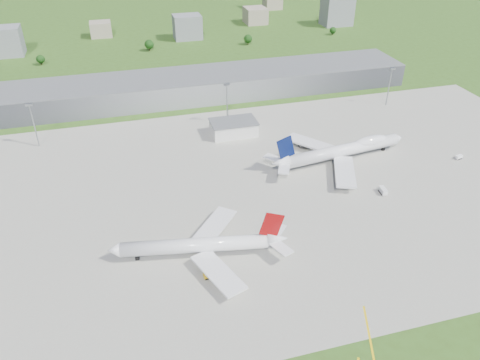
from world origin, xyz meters
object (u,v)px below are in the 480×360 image
object	(u,v)px
airliner_red_twin	(202,246)
van_white_far	(459,157)
airliner_blue_quad	(343,150)
van_white_near	(383,191)
tug_yellow	(209,275)

from	to	relation	value
airliner_red_twin	van_white_far	size ratio (longest dim) A/B	16.16
airliner_blue_quad	van_white_near	xyz separation A→B (m)	(4.38, -34.78, -4.46)
tug_yellow	airliner_red_twin	bearing A→B (deg)	84.54
van_white_near	van_white_far	size ratio (longest dim) A/B	1.32
tug_yellow	van_white_near	xyz separation A→B (m)	(92.47, 33.43, 0.39)
airliner_red_twin	airliner_blue_quad	bearing A→B (deg)	-137.74
airliner_red_twin	tug_yellow	world-z (taller)	airliner_red_twin
van_white_far	tug_yellow	bearing A→B (deg)	-172.79
tug_yellow	van_white_near	size ratio (longest dim) A/B	0.73
van_white_near	van_white_far	xyz separation A→B (m)	(56.74, 18.86, -0.30)
airliner_blue_quad	van_white_far	world-z (taller)	airliner_blue_quad
airliner_blue_quad	airliner_red_twin	bearing A→B (deg)	-155.16
airliner_blue_quad	van_white_far	xyz separation A→B (m)	(61.12, -15.92, -4.77)
airliner_blue_quad	tug_yellow	world-z (taller)	airliner_blue_quad
airliner_blue_quad	tug_yellow	distance (m)	111.52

